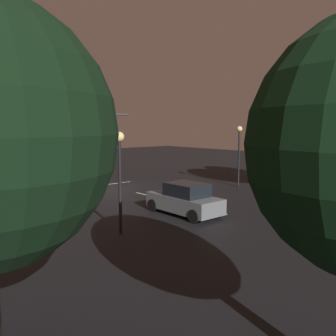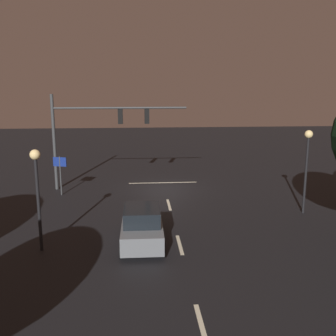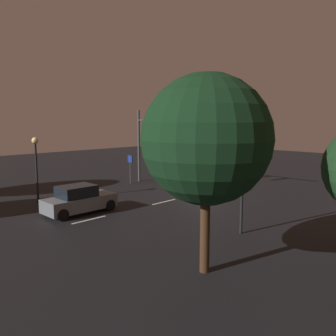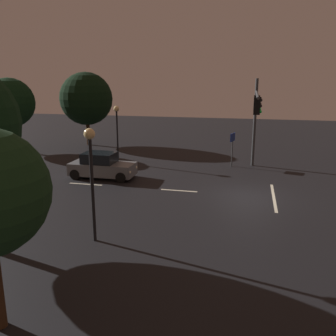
{
  "view_description": "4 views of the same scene",
  "coord_description": "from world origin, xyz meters",
  "px_view_note": "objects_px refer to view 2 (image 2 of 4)",
  "views": [
    {
      "loc": [
        14.35,
        22.77,
        4.68
      ],
      "look_at": [
        -1.1,
        5.03,
        1.85
      ],
      "focal_mm": 37.6,
      "sensor_mm": 36.0,
      "label": 1
    },
    {
      "loc": [
        1.81,
        26.28,
        7.02
      ],
      "look_at": [
        -0.03,
        2.96,
        2.04
      ],
      "focal_mm": 41.53,
      "sensor_mm": 36.0,
      "label": 2
    },
    {
      "loc": [
        -16.32,
        20.46,
        5.57
      ],
      "look_at": [
        0.75,
        2.84,
        2.16
      ],
      "focal_mm": 36.99,
      "sensor_mm": 36.0,
      "label": 3
    },
    {
      "loc": [
        -20.17,
        0.08,
        6.56
      ],
      "look_at": [
        -0.62,
        4.53,
        1.51
      ],
      "focal_mm": 38.7,
      "sensor_mm": 36.0,
      "label": 4
    }
  ],
  "objects_px": {
    "traffic_signal_assembly": "(98,125)",
    "car_approaching": "(142,226)",
    "route_sign": "(60,167)",
    "street_lamp_left_kerb": "(307,155)",
    "street_lamp_right_kerb": "(37,180)"
  },
  "relations": [
    {
      "from": "traffic_signal_assembly",
      "to": "car_approaching",
      "type": "height_order",
      "value": "traffic_signal_assembly"
    },
    {
      "from": "traffic_signal_assembly",
      "to": "car_approaching",
      "type": "relative_size",
      "value": 2.07
    },
    {
      "from": "traffic_signal_assembly",
      "to": "route_sign",
      "type": "relative_size",
      "value": 3.54
    },
    {
      "from": "street_lamp_left_kerb",
      "to": "street_lamp_right_kerb",
      "type": "relative_size",
      "value": 1.05
    },
    {
      "from": "car_approaching",
      "to": "street_lamp_right_kerb",
      "type": "height_order",
      "value": "street_lamp_right_kerb"
    },
    {
      "from": "car_approaching",
      "to": "street_lamp_right_kerb",
      "type": "relative_size",
      "value": 0.99
    },
    {
      "from": "car_approaching",
      "to": "traffic_signal_assembly",
      "type": "bearing_deg",
      "value": -74.23
    },
    {
      "from": "traffic_signal_assembly",
      "to": "street_lamp_left_kerb",
      "type": "xyz_separation_m",
      "value": [
        -11.87,
        6.33,
        -1.1
      ]
    },
    {
      "from": "traffic_signal_assembly",
      "to": "street_lamp_left_kerb",
      "type": "bearing_deg",
      "value": 151.93
    },
    {
      "from": "car_approaching",
      "to": "route_sign",
      "type": "distance_m",
      "value": 9.81
    },
    {
      "from": "car_approaching",
      "to": "street_lamp_right_kerb",
      "type": "distance_m",
      "value": 5.0
    },
    {
      "from": "street_lamp_right_kerb",
      "to": "car_approaching",
      "type": "bearing_deg",
      "value": -173.39
    },
    {
      "from": "traffic_signal_assembly",
      "to": "car_approaching",
      "type": "bearing_deg",
      "value": 105.77
    },
    {
      "from": "traffic_signal_assembly",
      "to": "route_sign",
      "type": "xyz_separation_m",
      "value": [
        2.38,
        1.55,
        -2.55
      ]
    },
    {
      "from": "traffic_signal_assembly",
      "to": "street_lamp_right_kerb",
      "type": "relative_size",
      "value": 2.04
    }
  ]
}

